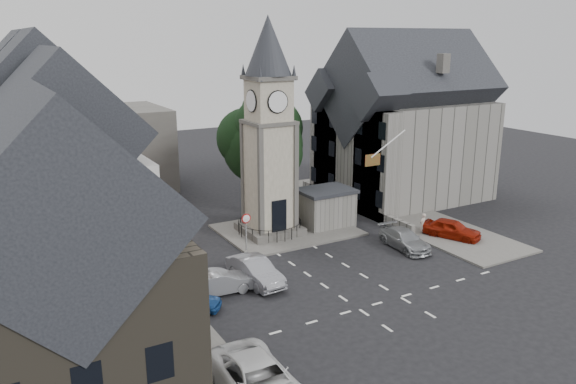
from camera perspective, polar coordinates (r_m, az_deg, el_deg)
ground at (r=37.16m, az=3.96°, el=-7.88°), size 120.00×120.00×0.00m
pavement_west at (r=37.88m, az=-17.51°, el=-8.01°), size 6.00×30.00×0.14m
pavement_east at (r=49.97m, az=10.41°, el=-1.84°), size 6.00×26.00×0.14m
central_island at (r=44.22m, az=-0.14°, el=-3.85°), size 10.00×8.00×0.16m
road_markings at (r=33.15m, az=9.31°, el=-11.06°), size 20.00×8.00×0.01m
clock_tower at (r=41.54m, az=-1.95°, el=6.33°), size 4.86×4.86×16.25m
stone_shelter at (r=45.00m, az=3.84°, el=-1.58°), size 4.30×3.30×3.08m
town_tree at (r=47.02m, az=-2.63°, el=5.97°), size 7.20×7.20×10.80m
warning_sign_post at (r=39.39m, az=-4.26°, el=-3.35°), size 0.70×0.19×2.85m
terrace_pink at (r=45.21m, az=-24.68°, el=3.69°), size 8.10×7.60×12.80m
terrace_cream at (r=37.40m, az=-23.46°, el=1.63°), size 8.10×7.60×12.80m
terrace_tudor at (r=29.79m, az=-21.54°, el=-2.23°), size 8.10×7.60×12.00m
building_sw_stone at (r=21.56m, az=-21.61°, el=-11.35°), size 8.60×7.60×10.40m
backdrop_west at (r=57.77m, az=-22.14°, el=3.62°), size 20.00×10.00×8.00m
east_building at (r=53.08m, az=11.65°, el=5.98°), size 14.40×11.40×12.60m
east_boundary_wall at (r=49.69m, az=6.47°, el=-1.32°), size 0.40×16.00×0.90m
flagpole at (r=42.85m, az=10.15°, el=4.86°), size 3.68×0.10×2.74m
car_west_blue at (r=32.19m, az=-10.07°, el=-10.70°), size 3.79×3.45×1.25m
car_west_silver at (r=33.80m, az=-7.02°, el=-9.10°), size 4.40×1.73×1.42m
car_west_grey at (r=39.63m, az=-16.82°, el=-5.80°), size 6.07×3.82×1.56m
car_island_silver at (r=34.97m, az=-3.34°, el=-8.01°), size 2.06×4.87×1.56m
car_island_east at (r=41.30m, az=11.75°, el=-4.73°), size 2.24×4.81×1.36m
car_east_red at (r=44.16m, az=16.30°, el=-3.63°), size 3.39×4.66×1.47m
van_sw_white at (r=24.67m, az=-2.98°, el=-18.67°), size 2.90×6.13×1.69m
pedestrian at (r=44.27m, az=13.52°, el=-3.20°), size 0.72×0.56×1.73m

